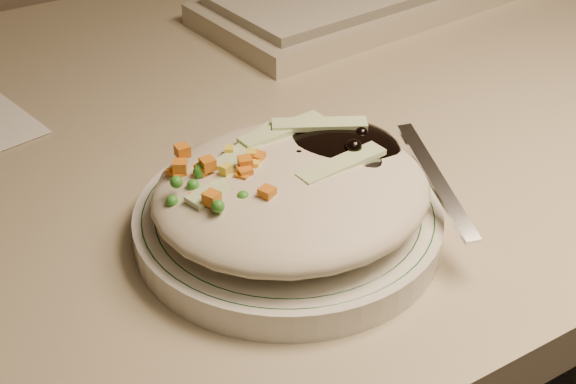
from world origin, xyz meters
TOP-DOWN VIEW (x-y plane):
  - desk at (0.00, 1.38)m, footprint 1.40×0.70m
  - plate at (-0.05, 1.20)m, footprint 0.21×0.21m
  - plate_rim at (-0.05, 1.20)m, footprint 0.20×0.20m
  - meal at (-0.05, 1.20)m, footprint 0.21×0.19m

SIDE VIEW (x-z plane):
  - desk at x=0.00m, z-range 0.17..0.91m
  - plate at x=-0.05m, z-range 0.74..0.76m
  - plate_rim at x=-0.05m, z-range 0.76..0.76m
  - meal at x=-0.05m, z-range 0.76..0.81m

